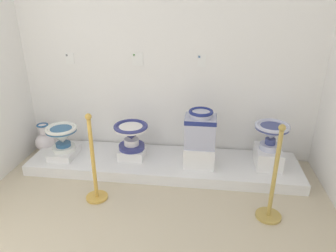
% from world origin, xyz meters
% --- Properties ---
extents(wall_back, '(3.87, 0.06, 3.14)m').
position_xyz_m(wall_back, '(1.84, 2.90, 1.57)').
color(wall_back, white).
rests_on(wall_back, ground_plane).
extents(display_platform, '(3.26, 0.76, 0.13)m').
position_xyz_m(display_platform, '(1.84, 2.47, 0.06)').
color(display_platform, white).
rests_on(display_platform, ground_plane).
extents(plinth_block_broad_patterned, '(0.29, 0.40, 0.09)m').
position_xyz_m(plinth_block_broad_patterned, '(0.60, 2.41, 0.17)').
color(plinth_block_broad_patterned, white).
rests_on(plinth_block_broad_patterned, display_platform).
extents(antique_toilet_broad_patterned, '(0.38, 0.38, 0.31)m').
position_xyz_m(antique_toilet_broad_patterned, '(0.60, 2.41, 0.41)').
color(antique_toilet_broad_patterned, white).
rests_on(antique_toilet_broad_patterned, plinth_block_broad_patterned).
extents(plinth_block_leftmost, '(0.30, 0.28, 0.12)m').
position_xyz_m(plinth_block_leftmost, '(1.45, 2.47, 0.19)').
color(plinth_block_leftmost, white).
rests_on(plinth_block_leftmost, display_platform).
extents(antique_toilet_leftmost, '(0.41, 0.41, 0.31)m').
position_xyz_m(antique_toilet_leftmost, '(1.45, 2.47, 0.46)').
color(antique_toilet_leftmost, navy).
rests_on(antique_toilet_leftmost, plinth_block_leftmost).
extents(plinth_block_pale_glazed, '(0.36, 0.32, 0.25)m').
position_xyz_m(plinth_block_pale_glazed, '(2.27, 2.41, 0.25)').
color(plinth_block_pale_glazed, white).
rests_on(plinth_block_pale_glazed, display_platform).
extents(antique_toilet_pale_glazed, '(0.35, 0.29, 0.44)m').
position_xyz_m(antique_toilet_pale_glazed, '(2.27, 2.41, 0.60)').
color(antique_toilet_pale_glazed, '#AFB3CC').
rests_on(antique_toilet_pale_glazed, plinth_block_pale_glazed).
extents(plinth_block_tall_cobalt, '(0.29, 0.38, 0.21)m').
position_xyz_m(plinth_block_tall_cobalt, '(3.08, 2.49, 0.23)').
color(plinth_block_tall_cobalt, white).
rests_on(plinth_block_tall_cobalt, display_platform).
extents(antique_toilet_tall_cobalt, '(0.39, 0.39, 0.31)m').
position_xyz_m(antique_toilet_tall_cobalt, '(3.08, 2.49, 0.56)').
color(antique_toilet_tall_cobalt, silver).
rests_on(antique_toilet_tall_cobalt, plinth_block_tall_cobalt).
extents(info_placard_first, '(0.11, 0.01, 0.14)m').
position_xyz_m(info_placard_first, '(0.61, 2.87, 1.25)').
color(info_placard_first, white).
extents(info_placard_second, '(0.13, 0.01, 0.16)m').
position_xyz_m(info_placard_second, '(1.47, 2.87, 1.27)').
color(info_placard_second, white).
extents(info_placard_third, '(0.09, 0.01, 0.15)m').
position_xyz_m(info_placard_third, '(2.25, 2.87, 1.27)').
color(info_placard_third, white).
extents(decorative_vase_corner, '(0.26, 0.26, 0.42)m').
position_xyz_m(decorative_vase_corner, '(0.20, 2.69, 0.17)').
color(decorative_vase_corner, '#2A598E').
rests_on(decorative_vase_corner, ground_plane).
extents(stanchion_post_near_left, '(0.23, 0.23, 0.96)m').
position_xyz_m(stanchion_post_near_left, '(1.22, 1.78, 0.31)').
color(stanchion_post_near_left, gold).
rests_on(stanchion_post_near_left, ground_plane).
extents(stanchion_post_near_right, '(0.24, 0.24, 0.98)m').
position_xyz_m(stanchion_post_near_right, '(2.98, 1.70, 0.30)').
color(stanchion_post_near_right, '#B49546').
rests_on(stanchion_post_near_right, ground_plane).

